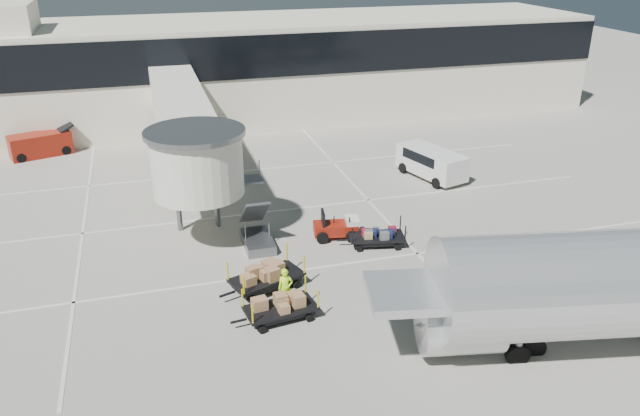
# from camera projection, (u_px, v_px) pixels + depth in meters

# --- Properties ---
(ground) EXTENTS (140.00, 140.00, 0.00)m
(ground) POSITION_uv_depth(u_px,v_px,m) (311.00, 292.00, 27.46)
(ground) COLOR #A6A194
(ground) RESTS_ON ground
(lane_markings) EXTENTS (40.00, 30.00, 0.02)m
(lane_markings) POSITION_uv_depth(u_px,v_px,m) (256.00, 211.00, 35.48)
(lane_markings) COLOR silver
(lane_markings) RESTS_ON ground
(terminal) EXTENTS (64.00, 12.11, 15.20)m
(terminal) POSITION_uv_depth(u_px,v_px,m) (211.00, 69.00, 52.02)
(terminal) COLOR beige
(terminal) RESTS_ON ground
(jet_bridge) EXTENTS (5.70, 20.40, 6.03)m
(jet_bridge) POSITION_uv_depth(u_px,v_px,m) (186.00, 129.00, 35.49)
(jet_bridge) COLOR silver
(jet_bridge) RESTS_ON ground
(baggage_tug) EXTENTS (2.46, 1.81, 1.51)m
(baggage_tug) POSITION_uv_depth(u_px,v_px,m) (337.00, 228.00, 32.19)
(baggage_tug) COLOR maroon
(baggage_tug) RESTS_ON ground
(suitcase_cart) EXTENTS (3.46, 1.89, 1.33)m
(suitcase_cart) POSITION_uv_depth(u_px,v_px,m) (378.00, 237.00, 31.33)
(suitcase_cart) COLOR black
(suitcase_cart) RESTS_ON ground
(box_cart_near) EXTENTS (3.97, 2.54, 1.53)m
(box_cart_near) POSITION_uv_depth(u_px,v_px,m) (266.00, 276.00, 27.54)
(box_cart_near) COLOR black
(box_cart_near) RESTS_ON ground
(box_cart_far) EXTENTS (3.62, 1.81, 1.39)m
(box_cart_far) POSITION_uv_depth(u_px,v_px,m) (280.00, 307.00, 25.35)
(box_cart_far) COLOR black
(box_cart_far) RESTS_ON ground
(ground_worker) EXTENTS (0.68, 0.48, 1.75)m
(ground_worker) POSITION_uv_depth(u_px,v_px,m) (285.00, 288.00, 26.09)
(ground_worker) COLOR #BDFF1A
(ground_worker) RESTS_ON ground
(minivan) EXTENTS (3.23, 5.21, 1.84)m
(minivan) POSITION_uv_depth(u_px,v_px,m) (430.00, 161.00, 40.02)
(minivan) COLOR silver
(minivan) RESTS_ON ground
(belt_loader) EXTENTS (4.64, 2.88, 2.10)m
(belt_loader) POSITION_uv_depth(u_px,v_px,m) (41.00, 145.00, 44.08)
(belt_loader) COLOR maroon
(belt_loader) RESTS_ON ground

